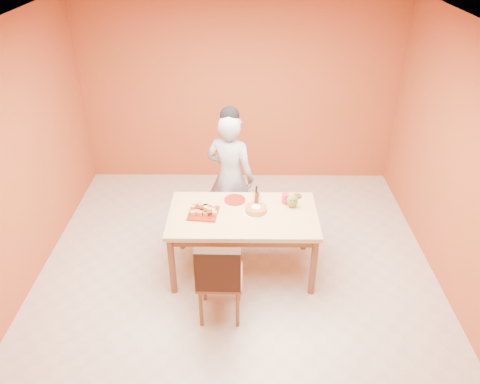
{
  "coord_description": "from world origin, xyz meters",
  "views": [
    {
      "loc": [
        0.08,
        -3.91,
        3.55
      ],
      "look_at": [
        0.04,
        0.3,
        1.01
      ],
      "focal_mm": 35.0,
      "sensor_mm": 36.0,
      "label": 1
    }
  ],
  "objects_px": {
    "pastry_platter": "(203,213)",
    "egg_ornament": "(292,201)",
    "magenta_glass": "(285,199)",
    "red_dinner_plate": "(235,200)",
    "dining_chair": "(220,276)",
    "dining_table": "(243,221)",
    "checker_tin": "(297,196)",
    "sponge_cake": "(256,209)",
    "person": "(230,177)"
  },
  "relations": [
    {
      "from": "pastry_platter",
      "to": "egg_ornament",
      "type": "relative_size",
      "value": 1.99
    },
    {
      "from": "egg_ornament",
      "to": "magenta_glass",
      "type": "relative_size",
      "value": 1.36
    },
    {
      "from": "red_dinner_plate",
      "to": "pastry_platter",
      "type": "bearing_deg",
      "value": -140.27
    },
    {
      "from": "dining_chair",
      "to": "dining_table",
      "type": "bearing_deg",
      "value": 73.41
    },
    {
      "from": "checker_tin",
      "to": "dining_chair",
      "type": "bearing_deg",
      "value": -128.35
    },
    {
      "from": "dining_chair",
      "to": "magenta_glass",
      "type": "distance_m",
      "value": 1.2
    },
    {
      "from": "egg_ornament",
      "to": "red_dinner_plate",
      "type": "bearing_deg",
      "value": 173.43
    },
    {
      "from": "sponge_cake",
      "to": "magenta_glass",
      "type": "height_order",
      "value": "magenta_glass"
    },
    {
      "from": "pastry_platter",
      "to": "red_dinner_plate",
      "type": "xyz_separation_m",
      "value": [
        0.33,
        0.28,
        -0.0
      ]
    },
    {
      "from": "red_dinner_plate",
      "to": "magenta_glass",
      "type": "xyz_separation_m",
      "value": [
        0.56,
        -0.05,
        0.05
      ]
    },
    {
      "from": "sponge_cake",
      "to": "egg_ornament",
      "type": "bearing_deg",
      "value": 16.17
    },
    {
      "from": "dining_table",
      "to": "red_dinner_plate",
      "type": "relative_size",
      "value": 6.73
    },
    {
      "from": "dining_table",
      "to": "sponge_cake",
      "type": "xyz_separation_m",
      "value": [
        0.14,
        0.03,
        0.13
      ]
    },
    {
      "from": "pastry_platter",
      "to": "checker_tin",
      "type": "distance_m",
      "value": 1.1
    },
    {
      "from": "dining_table",
      "to": "person",
      "type": "xyz_separation_m",
      "value": [
        -0.15,
        0.7,
        0.15
      ]
    },
    {
      "from": "dining_chair",
      "to": "red_dinner_plate",
      "type": "height_order",
      "value": "dining_chair"
    },
    {
      "from": "magenta_glass",
      "to": "red_dinner_plate",
      "type": "bearing_deg",
      "value": 174.7
    },
    {
      "from": "pastry_platter",
      "to": "dining_table",
      "type": "bearing_deg",
      "value": 0.59
    },
    {
      "from": "checker_tin",
      "to": "sponge_cake",
      "type": "bearing_deg",
      "value": -145.92
    },
    {
      "from": "dining_chair",
      "to": "pastry_platter",
      "type": "bearing_deg",
      "value": 106.75
    },
    {
      "from": "dining_chair",
      "to": "magenta_glass",
      "type": "xyz_separation_m",
      "value": [
        0.69,
        0.93,
        0.32
      ]
    },
    {
      "from": "red_dinner_plate",
      "to": "sponge_cake",
      "type": "height_order",
      "value": "sponge_cake"
    },
    {
      "from": "dining_table",
      "to": "pastry_platter",
      "type": "distance_m",
      "value": 0.44
    },
    {
      "from": "person",
      "to": "checker_tin",
      "type": "relative_size",
      "value": 18.63
    },
    {
      "from": "person",
      "to": "pastry_platter",
      "type": "distance_m",
      "value": 0.76
    },
    {
      "from": "dining_chair",
      "to": "red_dinner_plate",
      "type": "xyz_separation_m",
      "value": [
        0.13,
        0.98,
        0.27
      ]
    },
    {
      "from": "dining_table",
      "to": "person",
      "type": "bearing_deg",
      "value": 102.42
    },
    {
      "from": "dining_chair",
      "to": "egg_ornament",
      "type": "distance_m",
      "value": 1.19
    },
    {
      "from": "sponge_cake",
      "to": "dining_table",
      "type": "bearing_deg",
      "value": -168.49
    },
    {
      "from": "red_dinner_plate",
      "to": "magenta_glass",
      "type": "distance_m",
      "value": 0.57
    },
    {
      "from": "person",
      "to": "red_dinner_plate",
      "type": "distance_m",
      "value": 0.44
    },
    {
      "from": "sponge_cake",
      "to": "person",
      "type": "bearing_deg",
      "value": 113.72
    },
    {
      "from": "egg_ornament",
      "to": "checker_tin",
      "type": "bearing_deg",
      "value": 73.97
    },
    {
      "from": "person",
      "to": "pastry_platter",
      "type": "xyz_separation_m",
      "value": [
        -0.27,
        -0.71,
        -0.05
      ]
    },
    {
      "from": "magenta_glass",
      "to": "sponge_cake",
      "type": "bearing_deg",
      "value": -149.79
    },
    {
      "from": "dining_table",
      "to": "dining_chair",
      "type": "distance_m",
      "value": 0.76
    },
    {
      "from": "dining_table",
      "to": "checker_tin",
      "type": "xyz_separation_m",
      "value": [
        0.62,
        0.35,
        0.11
      ]
    },
    {
      "from": "egg_ornament",
      "to": "dining_chair",
      "type": "bearing_deg",
      "value": -126.74
    },
    {
      "from": "dining_chair",
      "to": "red_dinner_plate",
      "type": "distance_m",
      "value": 1.02
    },
    {
      "from": "sponge_cake",
      "to": "checker_tin",
      "type": "distance_m",
      "value": 0.57
    },
    {
      "from": "dining_chair",
      "to": "red_dinner_plate",
      "type": "relative_size",
      "value": 4.07
    },
    {
      "from": "dining_chair",
      "to": "checker_tin",
      "type": "distance_m",
      "value": 1.38
    },
    {
      "from": "red_dinner_plate",
      "to": "dining_chair",
      "type": "bearing_deg",
      "value": -97.56
    },
    {
      "from": "pastry_platter",
      "to": "magenta_glass",
      "type": "bearing_deg",
      "value": 14.07
    },
    {
      "from": "dining_chair",
      "to": "egg_ornament",
      "type": "bearing_deg",
      "value": 49.12
    },
    {
      "from": "red_dinner_plate",
      "to": "sponge_cake",
      "type": "distance_m",
      "value": 0.34
    },
    {
      "from": "dining_table",
      "to": "pastry_platter",
      "type": "xyz_separation_m",
      "value": [
        -0.42,
        -0.0,
        0.1
      ]
    },
    {
      "from": "egg_ornament",
      "to": "magenta_glass",
      "type": "distance_m",
      "value": 0.1
    },
    {
      "from": "dining_chair",
      "to": "person",
      "type": "xyz_separation_m",
      "value": [
        0.07,
        1.41,
        0.31
      ]
    },
    {
      "from": "pastry_platter",
      "to": "checker_tin",
      "type": "xyz_separation_m",
      "value": [
        1.04,
        0.35,
        0.0
      ]
    }
  ]
}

